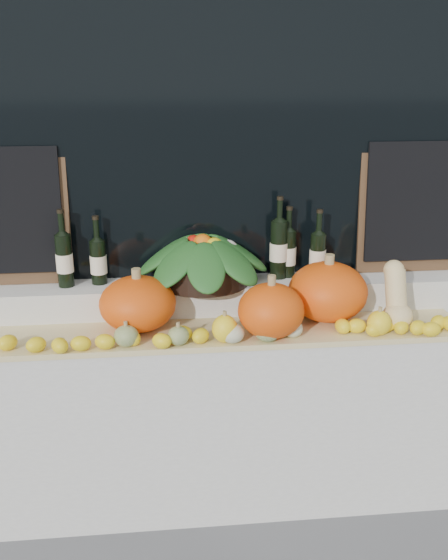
{
  "coord_description": "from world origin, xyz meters",
  "views": [
    {
      "loc": [
        -0.26,
        -1.06,
        2.0
      ],
      "look_at": [
        0.0,
        1.45,
        1.12
      ],
      "focal_mm": 40.0,
      "sensor_mm": 36.0,
      "label": 1
    }
  ],
  "objects_px": {
    "produce_bowl": "(203,259)",
    "wine_bottle_tall": "(279,249)",
    "butternut_squash": "(396,299)",
    "pumpkin_left": "(138,304)",
    "pumpkin_right": "(328,292)"
  },
  "relations": [
    {
      "from": "pumpkin_left",
      "to": "butternut_squash",
      "type": "bearing_deg",
      "value": -4.14
    },
    {
      "from": "produce_bowl",
      "to": "wine_bottle_tall",
      "type": "xyz_separation_m",
      "value": [
        0.36,
        0.03,
        0.03
      ]
    },
    {
      "from": "pumpkin_left",
      "to": "wine_bottle_tall",
      "type": "relative_size",
      "value": 0.85
    },
    {
      "from": "pumpkin_right",
      "to": "butternut_squash",
      "type": "relative_size",
      "value": 1.24
    },
    {
      "from": "pumpkin_left",
      "to": "produce_bowl",
      "type": "distance_m",
      "value": 0.38
    },
    {
      "from": "produce_bowl",
      "to": "wine_bottle_tall",
      "type": "relative_size",
      "value": 1.66
    },
    {
      "from": "butternut_squash",
      "to": "wine_bottle_tall",
      "type": "bearing_deg",
      "value": 145.77
    },
    {
      "from": "pumpkin_left",
      "to": "butternut_squash",
      "type": "xyz_separation_m",
      "value": [
        1.12,
        -0.08,
        0.01
      ]
    },
    {
      "from": "wine_bottle_tall",
      "to": "pumpkin_right",
      "type": "bearing_deg",
      "value": -48.36
    },
    {
      "from": "butternut_squash",
      "to": "pumpkin_right",
      "type": "bearing_deg",
      "value": 159.11
    },
    {
      "from": "butternut_squash",
      "to": "produce_bowl",
      "type": "bearing_deg",
      "value": 160.99
    },
    {
      "from": "butternut_squash",
      "to": "wine_bottle_tall",
      "type": "relative_size",
      "value": 0.73
    },
    {
      "from": "produce_bowl",
      "to": "pumpkin_left",
      "type": "bearing_deg",
      "value": -145.8
    },
    {
      "from": "produce_bowl",
      "to": "wine_bottle_tall",
      "type": "height_order",
      "value": "wine_bottle_tall"
    },
    {
      "from": "produce_bowl",
      "to": "wine_bottle_tall",
      "type": "bearing_deg",
      "value": 5.23
    }
  ]
}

